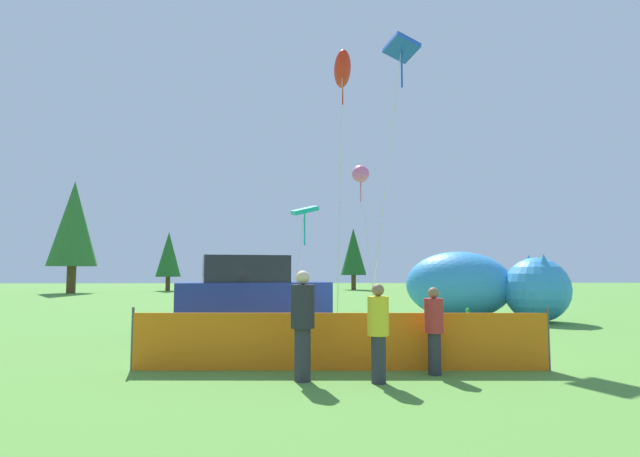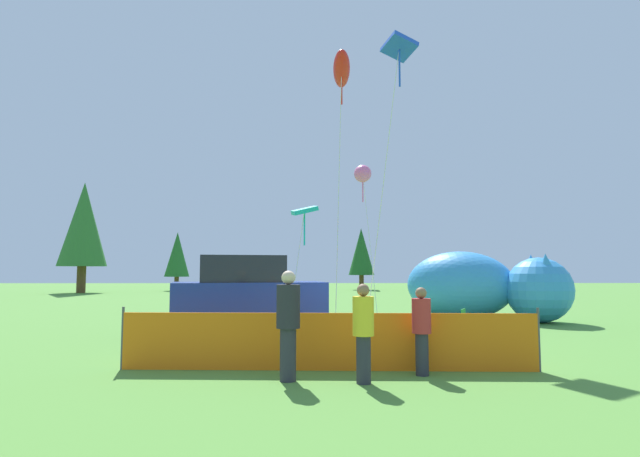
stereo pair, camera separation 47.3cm
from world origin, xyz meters
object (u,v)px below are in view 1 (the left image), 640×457
kite_teal_diamond (304,212)px  kite_red_lizard (342,70)px  spectator_in_black_shirt (378,329)px  kite_blue_box (401,54)px  inflatable_cat (479,288)px  folding_chair (462,323)px  spectator_in_red_shirt (434,327)px  kite_pink_octopus (361,174)px  parked_car (251,297)px  spectator_in_blue_shirt (303,320)px

kite_teal_diamond → kite_red_lizard: (1.35, -1.00, 5.04)m
spectator_in_black_shirt → kite_blue_box: size_ratio=0.18×
inflatable_cat → kite_teal_diamond: kite_teal_diamond is taller
folding_chair → inflatable_cat: inflatable_cat is taller
folding_chair → inflatable_cat: (2.55, 5.68, 0.72)m
spectator_in_black_shirt → spectator_in_red_shirt: size_ratio=1.05×
kite_teal_diamond → kite_pink_octopus: bearing=56.6°
parked_car → spectator_in_red_shirt: size_ratio=2.91×
inflatable_cat → parked_car: bearing=-123.3°
parked_car → kite_teal_diamond: (1.57, 3.83, 2.93)m
spectator_in_black_shirt → spectator_in_blue_shirt: (-1.29, 0.20, 0.12)m
inflatable_cat → spectator_in_black_shirt: bearing=-89.5°
kite_teal_diamond → folding_chair: bearing=-49.9°
parked_car → kite_teal_diamond: bearing=55.2°
parked_car → spectator_in_blue_shirt: size_ratio=2.44×
spectator_in_red_shirt → spectator_in_black_shirt: bearing=-150.9°
kite_blue_box → kite_pink_octopus: 7.46m
spectator_in_red_shirt → spectator_in_blue_shirt: (-2.41, -0.42, 0.17)m
kite_teal_diamond → inflatable_cat: bearing=5.7°
parked_car → kite_red_lizard: 8.94m
parked_car → kite_teal_diamond: 5.07m
spectator_in_blue_shirt → inflatable_cat: bearing=56.5°
spectator_in_black_shirt → spectator_in_blue_shirt: bearing=171.1°
spectator_in_blue_shirt → kite_pink_octopus: kite_pink_octopus is taller
spectator_in_red_shirt → kite_teal_diamond: bearing=104.1°
spectator_in_red_shirt → kite_red_lizard: bearing=96.7°
inflatable_cat → spectator_in_red_shirt: (-4.44, -9.92, -0.35)m
parked_car → spectator_in_blue_shirt: 6.03m
parked_car → folding_chair: 5.94m
inflatable_cat → spectator_in_black_shirt: (-5.57, -10.55, -0.30)m
kite_pink_octopus → kite_red_lizard: (-1.23, -4.91, 2.85)m
kite_blue_box → spectator_in_blue_shirt: bearing=-115.5°
inflatable_cat → spectator_in_blue_shirt: inflatable_cat is taller
parked_car → spectator_in_red_shirt: (3.89, -5.42, -0.26)m
kite_blue_box → kite_red_lizard: 2.71m
spectator_in_red_shirt → spectator_in_blue_shirt: size_ratio=0.84×
folding_chair → inflatable_cat: 6.27m
inflatable_cat → spectator_in_blue_shirt: 12.41m
spectator_in_blue_shirt → spectator_in_black_shirt: bearing=-8.9°
folding_chair → spectator_in_black_shirt: bearing=85.3°
parked_car → folding_chair: (5.78, -1.18, -0.64)m
spectator_in_black_shirt → kite_blue_box: (1.86, 6.80, 7.91)m
folding_chair → kite_red_lizard: 9.91m
kite_teal_diamond → spectator_in_black_shirt: bearing=-83.1°
folding_chair → kite_blue_box: kite_blue_box is taller
kite_blue_box → kite_pink_octopus: size_ratio=1.40×
folding_chair → spectator_in_black_shirt: size_ratio=0.52×
folding_chair → kite_pink_octopus: 10.74m
parked_car → spectator_in_black_shirt: bearing=-78.0°
spectator_in_red_shirt → kite_blue_box: kite_blue_box is taller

